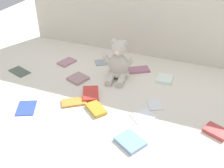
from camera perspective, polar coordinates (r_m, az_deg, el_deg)
The scene contains 17 objects.
ground_plane at distance 1.50m, azimuth 2.25°, elevation -1.45°, with size 3.20×3.20×0.00m, color silver.
backdrop_drape at distance 1.77m, azimuth 8.02°, elevation 16.01°, with size 1.72×0.03×0.68m, color beige.
teddy_bear at distance 1.57m, azimuth 1.33°, elevation 4.24°, with size 0.20×0.18×0.24m.
book_case_0 at distance 1.43m, azimuth -17.67°, elevation -4.78°, with size 0.09×0.12×0.01m, color blue.
book_case_1 at distance 1.19m, azimuth 3.89°, elevation -11.98°, with size 0.10×0.12×0.02m, color #7DA4D6.
book_case_2 at distance 1.76m, azimuth -18.97°, elevation 2.54°, with size 0.08×0.13×0.01m, color #4D5B4D.
book_case_3 at distance 1.42m, azimuth -8.04°, elevation -3.80°, with size 0.07×0.13×0.01m, color gold.
book_case_4 at distance 1.46m, azimuth -4.51°, elevation -2.08°, with size 0.08×0.13×0.02m, color red.
book_case_5 at distance 1.60m, azimuth -7.19°, elevation 1.17°, with size 0.10×0.10×0.02m, color #A57E81.
book_case_6 at distance 1.35m, azimuth -3.39°, elevation -5.27°, with size 0.07×0.11×0.02m, color gold.
book_case_7 at distance 1.41m, azimuth 9.00°, elevation -4.24°, with size 0.07×0.09×0.01m, color silver.
book_case_8 at distance 1.77m, azimuth -1.72°, elevation 4.70°, with size 0.08×0.11×0.01m, color #909BA6.
book_case_9 at distance 1.62m, azimuth 11.09°, elevation 1.11°, with size 0.09×0.10×0.02m, color white.
book_case_10 at distance 1.33m, azimuth 6.52°, elevation -6.70°, with size 0.08×0.11×0.01m, color white.
book_case_11 at distance 1.69m, azimuth 5.70°, elevation 3.02°, with size 0.07×0.13×0.01m, color #A86583.
book_case_12 at distance 1.31m, azimuth 21.18°, elevation -9.32°, with size 0.07×0.10×0.02m, color #BD4240.
book_case_13 at distance 1.79m, azimuth -9.52°, elevation 4.61°, with size 0.07×0.11×0.01m, color #AD788A.
Camera 1 is at (0.41, -1.16, 0.85)m, focal length 43.26 mm.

